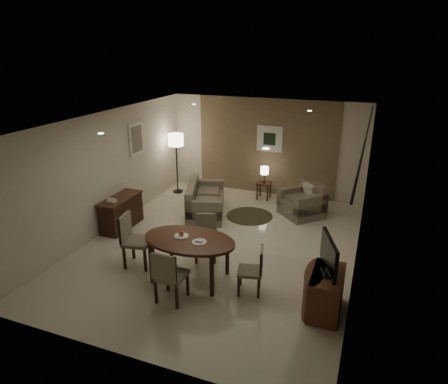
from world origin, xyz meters
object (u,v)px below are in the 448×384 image
at_px(chair_far, 206,239).
at_px(console_desk, 121,213).
at_px(tv_cabinet, 326,293).
at_px(armchair, 302,200).
at_px(side_table, 264,191).
at_px(dining_table, 190,259).
at_px(sofa, 206,198).
at_px(chair_left, 138,241).
at_px(floor_lamp, 177,164).
at_px(chair_right, 250,271).
at_px(chair_near, 171,274).

bearing_deg(chair_far, console_desk, 145.42).
distance_m(tv_cabinet, armchair, 3.87).
height_order(console_desk, side_table, console_desk).
xyz_separation_m(chair_far, armchair, (1.37, 2.86, -0.04)).
bearing_deg(tv_cabinet, dining_table, 177.57).
relative_size(console_desk, sofa, 0.69).
xyz_separation_m(tv_cabinet, chair_left, (-3.58, 0.17, 0.17)).
height_order(console_desk, floor_lamp, floor_lamp).
relative_size(chair_left, chair_right, 1.24).
distance_m(chair_right, floor_lamp, 5.34).
height_order(console_desk, chair_right, chair_right).
distance_m(console_desk, dining_table, 2.81).
bearing_deg(tv_cabinet, chair_far, 160.94).
xyz_separation_m(chair_far, sofa, (-0.92, 2.12, -0.05)).
xyz_separation_m(chair_left, armchair, (2.50, 3.53, -0.11)).
height_order(chair_right, armchair, chair_right).
relative_size(chair_far, side_table, 1.92).
bearing_deg(sofa, dining_table, 178.46).
xyz_separation_m(chair_left, side_table, (1.30, 4.32, -0.29)).
bearing_deg(floor_lamp, dining_table, -59.95).
bearing_deg(chair_far, tv_cabinet, -38.67).
xyz_separation_m(sofa, floor_lamp, (-1.39, 1.15, 0.45)).
distance_m(armchair, floor_lamp, 3.74).
bearing_deg(chair_right, console_desk, -124.82).
bearing_deg(sofa, chair_near, 175.09).
distance_m(console_desk, armchair, 4.40).
bearing_deg(floor_lamp, chair_left, -73.20).
bearing_deg(sofa, floor_lamp, 30.84).
height_order(chair_far, floor_lamp, floor_lamp).
height_order(tv_cabinet, chair_far, chair_far).
bearing_deg(chair_left, armchair, -45.08).
xyz_separation_m(chair_near, side_table, (0.16, 5.10, -0.25)).
height_order(console_desk, chair_far, chair_far).
bearing_deg(sofa, side_table, -55.47).
bearing_deg(chair_near, side_table, -90.93).
relative_size(tv_cabinet, armchair, 0.96).
xyz_separation_m(tv_cabinet, floor_lamp, (-4.78, 4.12, 0.51)).
xyz_separation_m(chair_near, chair_left, (-1.13, 0.78, 0.04)).
xyz_separation_m(console_desk, side_table, (2.60, 2.99, -0.14)).
bearing_deg(side_table, floor_lamp, -171.49).
bearing_deg(armchair, floor_lamp, -142.31).
height_order(chair_left, side_table, chair_left).
height_order(chair_far, side_table, chair_far).
xyz_separation_m(chair_near, chair_far, (-0.01, 1.45, -0.03)).
bearing_deg(console_desk, chair_right, -21.63).
xyz_separation_m(dining_table, armchair, (1.36, 3.60, 0.01)).
bearing_deg(side_table, dining_table, -92.17).
relative_size(console_desk, tv_cabinet, 1.33).
height_order(chair_near, floor_lamp, floor_lamp).
bearing_deg(chair_left, sofa, -13.90).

